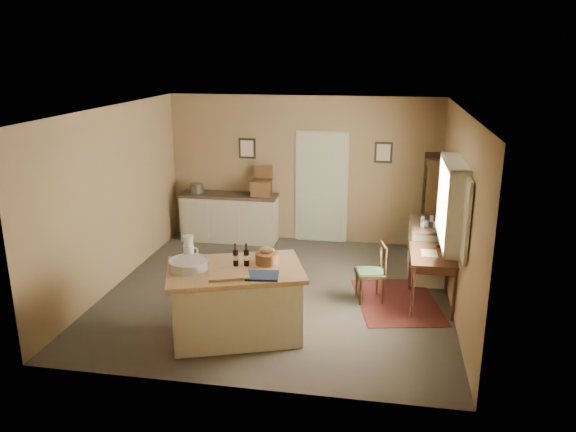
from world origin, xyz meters
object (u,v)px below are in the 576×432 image
(right_cabinet, at_px, (427,249))
(shelving_unit, at_px, (434,209))
(desk_chair, at_px, (370,273))
(sideboard, at_px, (230,216))
(work_island, at_px, (235,300))
(writing_desk, at_px, (432,260))

(right_cabinet, distance_m, shelving_unit, 0.95)
(desk_chair, bearing_deg, sideboard, 126.84)
(desk_chair, height_order, shelving_unit, shelving_unit)
(work_island, bearing_deg, sideboard, 87.42)
(desk_chair, xyz_separation_m, right_cabinet, (0.85, 1.04, 0.04))
(sideboard, height_order, right_cabinet, sideboard)
(sideboard, relative_size, writing_desk, 1.81)
(work_island, distance_m, writing_desk, 2.82)
(desk_chair, bearing_deg, writing_desk, -12.65)
(work_island, bearing_deg, writing_desk, 9.22)
(writing_desk, relative_size, desk_chair, 1.21)
(work_island, distance_m, right_cabinet, 3.43)
(work_island, distance_m, shelving_unit, 4.16)
(work_island, xyz_separation_m, writing_desk, (2.48, 1.34, 0.19))
(sideboard, distance_m, right_cabinet, 3.74)
(desk_chair, distance_m, shelving_unit, 2.18)
(sideboard, distance_m, shelving_unit, 3.73)
(shelving_unit, bearing_deg, work_island, -129.35)
(desk_chair, distance_m, right_cabinet, 1.34)
(right_cabinet, bearing_deg, shelving_unit, 79.90)
(desk_chair, bearing_deg, shelving_unit, 48.57)
(work_island, distance_m, sideboard, 3.72)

